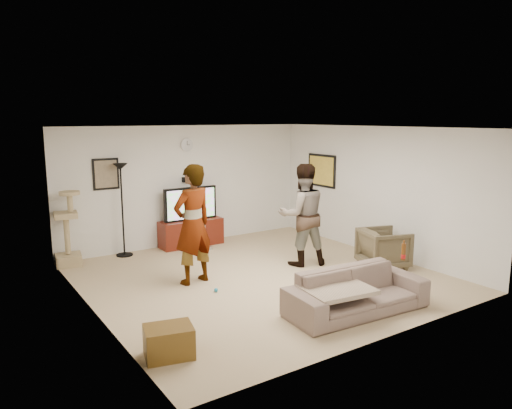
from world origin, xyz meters
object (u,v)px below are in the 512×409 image
armchair (384,248)px  side_table (169,342)px  tv_stand (191,233)px  tv (190,204)px  sofa (357,292)px  beer_bottle (404,252)px  cat_tree (67,228)px  person_right (302,215)px  floor_lamp (122,210)px  person_left (193,224)px

armchair → side_table: bearing=119.9°
tv_stand → armchair: bearing=-56.0°
tv → sofa: tv is taller
beer_bottle → armchair: (0.94, 1.20, -0.37)m
cat_tree → sofa: size_ratio=0.68×
person_right → side_table: (-3.46, -1.91, -0.75)m
tv_stand → tv: tv is taller
tv_stand → person_right: size_ratio=0.72×
side_table → cat_tree: bearing=91.8°
person_right → floor_lamp: bearing=-24.3°
floor_lamp → beer_bottle: floor_lamp is taller
beer_bottle → tv: bearing=105.8°
side_table → sofa: bearing=-5.4°
tv → tv_stand: bearing=0.0°
tv → beer_bottle: size_ratio=4.64×
tv → person_left: person_left is taller
tv → sofa: 4.53m
floor_lamp → person_left: bearing=-78.7°
floor_lamp → cat_tree: floor_lamp is taller
floor_lamp → armchair: size_ratio=2.32×
sofa → floor_lamp: bearing=115.5°
person_right → tv_stand: bearing=-45.7°
tv_stand → beer_bottle: beer_bottle is taller
cat_tree → armchair: bearing=-34.9°
tv → floor_lamp: size_ratio=0.64×
person_right → armchair: size_ratio=2.40×
tv_stand → tv: size_ratio=1.14×
sofa → beer_bottle: (0.94, 0.00, 0.42)m
tv → floor_lamp: (-1.42, 0.04, 0.00)m
tv → side_table: tv is taller
tv → cat_tree: cat_tree is taller
floor_lamp → sofa: size_ratio=0.88×
tv_stand → side_table: (-2.35, -4.22, -0.10)m
tv_stand → beer_bottle: (1.27, -4.47, 0.44)m
cat_tree → person_right: size_ratio=0.74×
tv → person_right: (1.11, -2.32, 0.03)m
tv_stand → floor_lamp: bearing=178.2°
tv → person_right: size_ratio=0.63×
armchair → side_table: (-4.56, -0.94, -0.17)m
tv → floor_lamp: 1.43m
tv_stand → side_table: bearing=-119.1°
side_table → beer_bottle: bearing=-4.0°
armchair → sofa: bearing=140.8°
floor_lamp → person_left: (0.43, -2.17, 0.07)m
cat_tree → side_table: 4.25m
floor_lamp → cat_tree: size_ratio=1.31×
person_right → person_left: bearing=13.5°
tv_stand → cat_tree: size_ratio=0.97×
cat_tree → person_left: bearing=-54.9°
sofa → armchair: armchair is taller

